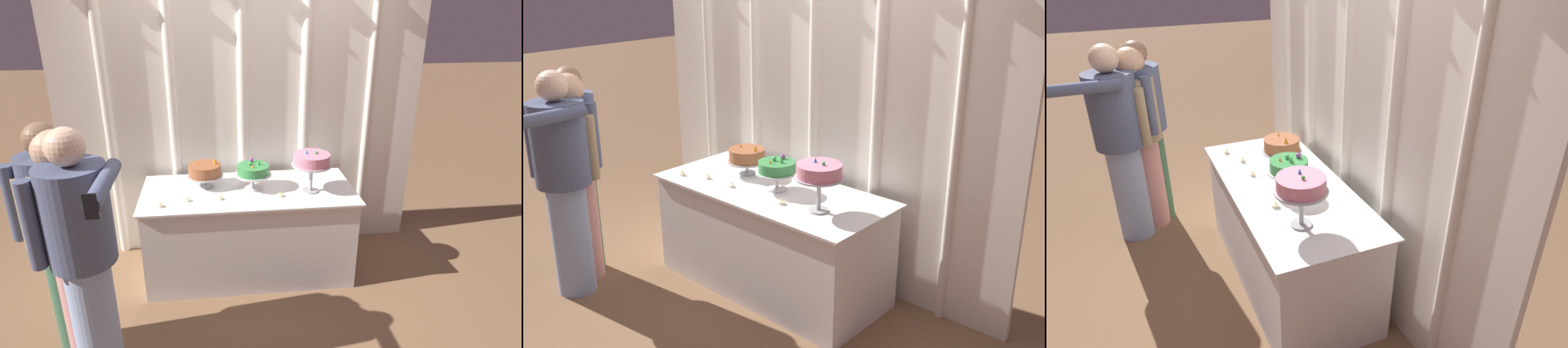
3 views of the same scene
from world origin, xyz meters
The scene contains 13 objects.
ground_plane centered at (0.00, 0.00, 0.00)m, with size 24.00×24.00×0.00m, color #846042.
draped_curtain centered at (-0.02, 0.58, 1.35)m, with size 3.14×0.14×2.61m.
cake_table centered at (0.00, 0.10, 0.38)m, with size 1.71×0.76×0.77m.
cake_display_leftmost centered at (-0.34, 0.20, 0.91)m, with size 0.30×0.30×0.24m.
cake_display_center centered at (0.04, 0.11, 0.93)m, with size 0.30×0.30×0.25m.
cake_display_rightmost centered at (0.49, 0.01, 1.03)m, with size 0.31×0.31×0.35m.
tealight_far_left centered at (-0.67, -0.14, 0.78)m, with size 0.04×0.04×0.04m.
tealight_near_left centered at (-0.48, -0.07, 0.78)m, with size 0.04×0.04×0.04m.
tealight_near_right centered at (-0.23, -0.07, 0.78)m, with size 0.04×0.04×0.03m.
tealight_far_right centered at (0.24, -0.06, 0.78)m, with size 0.05×0.05×0.04m.
guest_man_dark_suit centered at (-1.22, -0.67, 0.86)m, with size 0.49×0.37×1.58m.
guest_man_pink_jacket centered at (-1.15, -0.72, 0.85)m, with size 0.49×0.35×1.55m.
guest_girl_blue_dress centered at (-1.02, -0.90, 0.87)m, with size 0.50×0.67×1.61m.
Camera 1 is at (-0.26, -3.08, 2.21)m, focal length 29.80 mm.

